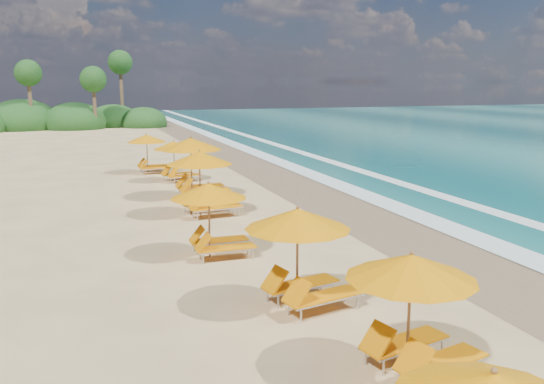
{
  "coord_description": "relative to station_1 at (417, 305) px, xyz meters",
  "views": [
    {
      "loc": [
        -5.98,
        -17.34,
        4.76
      ],
      "look_at": [
        0.0,
        0.0,
        1.2
      ],
      "focal_mm": 37.62,
      "sensor_mm": 36.0,
      "label": 1
    }
  ],
  "objects": [
    {
      "name": "ground",
      "position": [
        0.92,
        9.87,
        -1.2
      ],
      "size": [
        160.0,
        160.0,
        0.0
      ],
      "primitive_type": "plane",
      "color": "#D6BA7E",
      "rests_on": "ground"
    },
    {
      "name": "wet_sand",
      "position": [
        4.92,
        9.87,
        -1.2
      ],
      "size": [
        4.0,
        160.0,
        0.01
      ],
      "primitive_type": "cube",
      "color": "#8C7253",
      "rests_on": "ground"
    },
    {
      "name": "surf_foam",
      "position": [
        7.62,
        9.87,
        -1.17
      ],
      "size": [
        4.0,
        160.0,
        0.01
      ],
      "color": "white",
      "rests_on": "ground"
    },
    {
      "name": "station_1",
      "position": [
        0.0,
        0.0,
        0.0
      ],
      "size": [
        2.62,
        2.52,
        2.14
      ],
      "rotation": [
        0.0,
        0.0,
        0.22
      ],
      "color": "olive",
      "rests_on": "ground"
    },
    {
      "name": "station_2",
      "position": [
        -0.66,
        3.2,
        0.06
      ],
      "size": [
        2.74,
        2.62,
        2.26
      ],
      "rotation": [
        0.0,
        0.0,
        0.2
      ],
      "color": "olive",
      "rests_on": "ground"
    },
    {
      "name": "station_3",
      "position": [
        -1.59,
        7.4,
        -0.02
      ],
      "size": [
        2.27,
        2.1,
        2.12
      ],
      "rotation": [
        0.0,
        0.0,
        -0.01
      ],
      "color": "olive",
      "rests_on": "ground"
    },
    {
      "name": "station_4",
      "position": [
        -0.79,
        12.28,
        0.15
      ],
      "size": [
        2.8,
        2.64,
        2.41
      ],
      "rotation": [
        0.0,
        0.0,
        0.13
      ],
      "color": "olive",
      "rests_on": "ground"
    },
    {
      "name": "station_5",
      "position": [
        -0.44,
        15.55,
        0.25
      ],
      "size": [
        2.78,
        2.56,
        2.58
      ],
      "rotation": [
        0.0,
        0.0,
        0.01
      ],
      "color": "olive",
      "rests_on": "ground"
    },
    {
      "name": "station_6",
      "position": [
        -0.51,
        19.79,
        -0.07
      ],
      "size": [
        2.53,
        2.46,
        2.02
      ],
      "rotation": [
        0.0,
        0.0,
        0.29
      ],
      "color": "olive",
      "rests_on": "ground"
    },
    {
      "name": "station_7",
      "position": [
        -1.4,
        22.85,
        -0.02
      ],
      "size": [
        2.33,
        2.17,
        2.1
      ],
      "rotation": [
        0.0,
        0.0,
        0.05
      ],
      "color": "olive",
      "rests_on": "ground"
    },
    {
      "name": "treeline",
      "position": [
        -9.02,
        55.38,
        -0.21
      ],
      "size": [
        25.8,
        8.8,
        9.74
      ],
      "color": "#163D14",
      "rests_on": "ground"
    }
  ]
}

